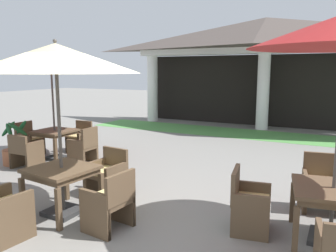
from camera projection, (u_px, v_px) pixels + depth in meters
name	position (u px, v px, depth m)	size (l,w,h in m)	color
ground_plane	(124.00, 224.00, 5.03)	(60.00, 60.00, 0.00)	gray
background_pavilion	(266.00, 43.00, 12.79)	(10.99, 2.83, 4.20)	white
lawn_strip	(253.00, 134.00, 12.09)	(12.79, 1.98, 0.01)	#519347
patio_table_near_foreground	(55.00, 134.00, 8.65)	(0.92, 0.92, 0.76)	brown
patio_umbrella_near_foreground	(51.00, 61.00, 8.35)	(2.71, 2.71, 2.78)	#2D2D2D
patio_chair_near_foreground_north	(80.00, 138.00, 9.52)	(0.58, 0.51, 0.85)	brown
patio_chair_near_foreground_south	(26.00, 151.00, 7.87)	(0.61, 0.53, 0.81)	brown
patio_chair_near_foreground_west	(29.00, 140.00, 9.10)	(0.51, 0.59, 0.90)	brown
patio_chair_near_foreground_east	(84.00, 147.00, 8.28)	(0.53, 0.57, 0.90)	brown
patio_table_mid_left	(62.00, 174.00, 5.31)	(1.01, 1.01, 0.76)	brown
patio_umbrella_mid_left	(56.00, 60.00, 5.03)	(2.52, 2.52, 2.71)	#2D2D2D
patio_chair_mid_left_east	(110.00, 202.00, 4.80)	(0.60, 0.65, 0.87)	brown
patio_chair_mid_left_north	(107.00, 174.00, 6.19)	(0.65, 0.64, 0.83)	brown
patio_chair_mid_left_south	(2.00, 211.00, 4.52)	(0.63, 0.61, 0.85)	brown
patio_table_mid_right	(333.00, 195.00, 4.43)	(1.16, 1.16, 0.75)	brown
patio_chair_mid_right_north	(322.00, 186.00, 5.48)	(0.67, 0.60, 0.92)	brown
patio_chair_mid_right_west	(249.00, 203.00, 4.79)	(0.61, 0.70, 0.89)	brown
potted_palm_left_edge	(15.00, 152.00, 8.23)	(0.59, 0.61, 1.11)	#995638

